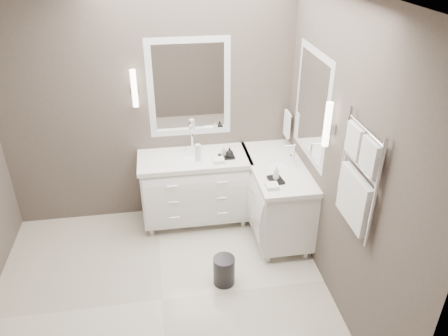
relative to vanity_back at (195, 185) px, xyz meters
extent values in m
cube|color=beige|center=(-0.45, -1.23, -0.49)|extent=(3.20, 3.00, 0.01)
cube|color=#514741|center=(-0.45, 0.28, 0.86)|extent=(3.20, 0.01, 2.70)
cube|color=#514741|center=(-0.45, -2.73, 0.86)|extent=(3.20, 0.01, 2.70)
cube|color=#514741|center=(1.15, -1.23, 0.86)|extent=(0.01, 3.00, 2.70)
cube|color=white|center=(0.00, 0.00, -0.04)|extent=(1.20, 0.55, 0.70)
cube|color=white|center=(0.00, 0.00, 0.34)|extent=(1.24, 0.59, 0.05)
ellipsoid|color=white|center=(0.00, 0.00, 0.32)|extent=(0.36, 0.28, 0.12)
cylinder|color=white|center=(0.00, 0.16, 0.47)|extent=(0.02, 0.02, 0.22)
cube|color=white|center=(0.88, -0.33, -0.04)|extent=(0.55, 1.20, 0.70)
cube|color=white|center=(0.88, -0.33, 0.34)|extent=(0.59, 1.24, 0.05)
ellipsoid|color=white|center=(0.88, -0.33, 0.32)|extent=(0.36, 0.28, 0.12)
cylinder|color=white|center=(1.04, -0.33, 0.47)|extent=(0.02, 0.02, 0.22)
cube|color=white|center=(0.00, 0.26, 1.06)|extent=(0.90, 0.02, 1.10)
cube|color=white|center=(0.00, 0.26, 1.06)|extent=(0.77, 0.02, 0.96)
cube|color=white|center=(1.14, -0.43, 1.06)|extent=(0.02, 0.90, 1.10)
cube|color=white|center=(1.14, -0.43, 1.06)|extent=(0.02, 0.90, 0.96)
cube|color=white|center=(-0.58, 0.20, 1.06)|extent=(0.05, 0.05, 0.10)
cylinder|color=white|center=(-0.58, 0.20, 1.11)|extent=(0.06, 0.06, 0.40)
cube|color=white|center=(1.08, -1.01, 1.06)|extent=(0.05, 0.05, 0.10)
cylinder|color=white|center=(1.08, -1.01, 1.11)|extent=(0.06, 0.06, 0.40)
cylinder|color=white|center=(1.10, 0.13, 0.76)|extent=(0.02, 0.22, 0.02)
cube|color=white|center=(1.08, 0.13, 0.62)|extent=(0.03, 0.17, 0.30)
cylinder|color=white|center=(1.10, -1.90, 0.96)|extent=(0.03, 0.03, 0.90)
cylinder|color=white|center=(1.10, -1.35, 0.96)|extent=(0.03, 0.03, 0.90)
cube|color=white|center=(1.10, -1.76, 1.19)|extent=(0.06, 0.22, 0.24)
cube|color=white|center=(1.10, -1.50, 1.19)|extent=(0.06, 0.22, 0.24)
cube|color=white|center=(1.10, -1.63, 0.75)|extent=(0.06, 0.46, 0.42)
cylinder|color=black|center=(0.16, -1.09, -0.34)|extent=(0.26, 0.26, 0.30)
cube|color=black|center=(0.35, -0.07, 0.38)|extent=(0.17, 0.14, 0.03)
cube|color=black|center=(0.76, -0.65, 0.38)|extent=(0.15, 0.19, 0.03)
cylinder|color=silver|center=(0.04, -0.09, 0.46)|extent=(0.08, 0.08, 0.19)
imported|color=white|center=(0.32, -0.05, 0.45)|extent=(0.06, 0.06, 0.12)
imported|color=black|center=(0.38, -0.10, 0.44)|extent=(0.09, 0.09, 0.11)
imported|color=white|center=(0.76, -0.65, 0.47)|extent=(0.07, 0.07, 0.16)
camera|label=1|loc=(-0.34, -4.26, 2.62)|focal=35.00mm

